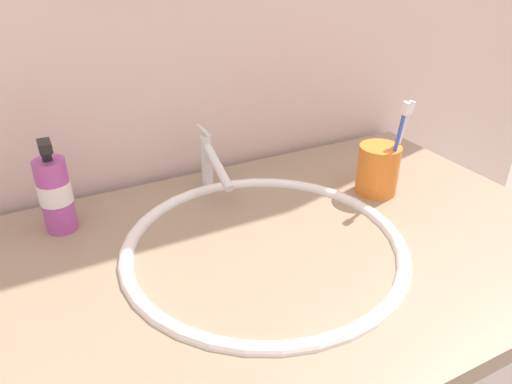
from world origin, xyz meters
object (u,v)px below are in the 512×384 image
Objects in this scene: toothbrush_white at (400,140)px; soap_dispenser at (55,193)px; toothbrush_blue at (397,144)px; faucet at (211,162)px; toothbrush_cup at (378,169)px.

soap_dispenser is at bearing 166.36° from toothbrush_white.
toothbrush_blue reaches higher than soap_dispenser.
faucet reaches higher than toothbrush_cup.
toothbrush_blue is at bearing -141.97° from toothbrush_white.
soap_dispenser is at bearing -177.30° from faucet.
soap_dispenser reaches higher than toothbrush_cup.
toothbrush_cup is at bearing -13.99° from soap_dispenser.
toothbrush_white is (0.04, -0.01, 0.06)m from toothbrush_cup.
toothbrush_cup is 0.07m from toothbrush_blue.
faucet is 0.29m from soap_dispenser.
soap_dispenser is at bearing 163.51° from toothbrush_blue.
faucet is at bearing 147.88° from toothbrush_blue.
toothbrush_white is 1.06× the size of soap_dispenser.
toothbrush_white is 0.65m from soap_dispenser.
toothbrush_blue is (0.01, -0.03, 0.06)m from toothbrush_cup.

